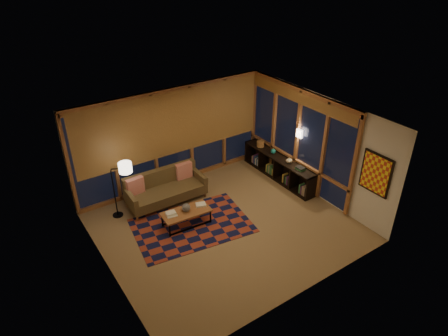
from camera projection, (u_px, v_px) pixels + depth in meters
floor at (225, 226)px, 9.41m from camera, size 5.50×5.00×0.01m
ceiling at (225, 120)px, 8.06m from camera, size 5.50×5.00×0.01m
walls at (225, 177)px, 8.73m from camera, size 5.51×5.01×2.70m
window_wall_back at (173, 138)px, 10.48m from camera, size 5.30×0.16×2.60m
window_wall_right at (296, 138)px, 10.47m from camera, size 0.16×3.70×2.60m
wall_art at (376, 174)px, 8.68m from camera, size 0.06×0.74×0.94m
wall_sconce at (299, 133)px, 10.23m from camera, size 0.12×0.18×0.22m
sofa at (166, 189)px, 10.08m from camera, size 2.00×0.85×0.81m
pillow_left at (135, 186)px, 9.78m from camera, size 0.45×0.18×0.44m
pillow_right at (184, 170)px, 10.43m from camera, size 0.44×0.16×0.44m
area_rug at (192, 225)px, 9.42m from camera, size 2.90×2.14×0.01m
coffee_table at (186, 218)px, 9.37m from camera, size 1.18×0.60×0.38m
book_stack_a at (171, 214)px, 9.13m from camera, size 0.27×0.23×0.07m
book_stack_b at (201, 205)px, 9.47m from camera, size 0.30×0.27×0.05m
ceramic_pot at (186, 207)px, 9.24m from camera, size 0.20×0.20×0.20m
floor_lamp at (114, 191)px, 9.43m from camera, size 0.55×0.45×1.43m
bookshelf at (279, 167)px, 11.17m from camera, size 0.40×2.63×0.66m
basket at (260, 144)px, 11.53m from camera, size 0.28×0.28×0.16m
teal_bowl at (273, 151)px, 11.16m from camera, size 0.18×0.18×0.15m
vase at (289, 160)px, 10.67m from camera, size 0.22×0.22×0.18m
shelf_book_stack at (300, 169)px, 10.39m from camera, size 0.20×0.25×0.07m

